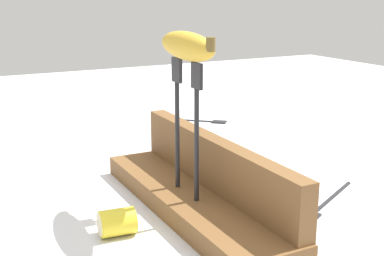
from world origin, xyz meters
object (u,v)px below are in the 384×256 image
object	(u,v)px
banana_raised_center	(186,46)
banana_chunk_far	(117,222)
fork_stand_center	(187,116)
fork_fallen_near	(322,204)
fork_fallen_far	(204,120)

from	to	relation	value
banana_raised_center	banana_chunk_far	size ratio (longest dim) A/B	3.26
fork_stand_center	fork_fallen_near	size ratio (longest dim) A/B	1.11
fork_stand_center	fork_fallen_near	world-z (taller)	fork_stand_center
fork_fallen_near	fork_fallen_far	distance (m)	0.57
banana_chunk_far	fork_stand_center	bearing A→B (deg)	100.18
banana_raised_center	fork_fallen_far	world-z (taller)	banana_raised_center
fork_fallen_near	banana_raised_center	bearing A→B (deg)	-111.34
banana_raised_center	fork_fallen_far	bearing A→B (deg)	148.34
fork_stand_center	fork_fallen_far	xyz separation A→B (m)	(-0.48, 0.30, -0.15)
banana_raised_center	fork_fallen_near	bearing A→B (deg)	68.66
fork_stand_center	banana_raised_center	distance (m)	0.10
fork_stand_center	banana_chunk_far	bearing A→B (deg)	-79.82
fork_stand_center	banana_chunk_far	world-z (taller)	fork_stand_center
fork_fallen_near	banana_chunk_far	xyz separation A→B (m)	(-0.06, -0.32, 0.02)
banana_raised_center	fork_fallen_near	world-z (taller)	banana_raised_center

